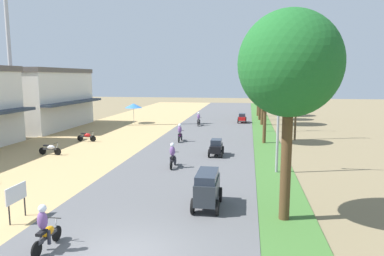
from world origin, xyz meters
TOP-DOWN VIEW (x-y plane):
  - road_strip at (0.00, 0.00)m, footprint 9.00×140.00m
  - shophouse_mid at (-19.98, 27.15)m, footprint 9.05×12.08m
  - parked_motorbike_second at (-10.80, 13.81)m, footprint 1.80×0.54m
  - parked_motorbike_third at (-10.58, 19.53)m, footprint 1.80×0.54m
  - street_signboard at (-5.35, 2.15)m, footprint 0.06×1.30m
  - vendor_umbrella at (-10.44, 32.68)m, footprint 2.20×2.20m
  - median_tree_nearest at (5.56, 4.03)m, footprint 4.09×4.09m
  - median_tree_second at (5.45, 21.40)m, footprint 3.27×3.27m
  - median_tree_third at (5.70, 33.83)m, footprint 3.93×3.93m
  - median_tree_fourth at (5.51, 38.88)m, footprint 3.01×3.01m
  - median_tree_fifth at (5.43, 43.90)m, footprint 3.89×3.89m
  - streetlamp_near at (5.80, 11.49)m, footprint 3.16×0.20m
  - streetlamp_mid at (5.80, 28.30)m, footprint 3.16×0.20m
  - streetlamp_far at (5.80, 54.66)m, footprint 3.16×0.20m
  - utility_pole_near at (8.42, 23.88)m, footprint 1.80×0.20m
  - car_van_charcoal at (2.24, 4.77)m, footprint 1.19×2.41m
  - car_hatchback_black at (1.67, 15.48)m, footprint 1.04×2.00m
  - car_sedan_red at (3.22, 35.24)m, footprint 1.10×2.26m
  - motorbike_ahead_second at (-2.73, -0.06)m, footprint 0.54×1.80m
  - motorbike_ahead_third at (-0.79, 11.52)m, footprint 0.54×1.80m
  - motorbike_ahead_fourth at (-2.11, 20.78)m, footprint 0.54×1.80m
  - motorbike_ahead_fifth at (-1.91, 31.55)m, footprint 0.54×1.80m

SIDE VIEW (x-z plane):
  - road_strip at x=0.00m, z-range 0.00..0.08m
  - parked_motorbike_second at x=-10.80m, z-range 0.08..1.02m
  - parked_motorbike_third at x=-10.58m, z-range 0.08..1.02m
  - car_sedan_red at x=3.22m, z-range 0.15..1.34m
  - car_hatchback_black at x=1.67m, z-range 0.13..1.36m
  - motorbike_ahead_second at x=-2.73m, z-range 0.03..1.69m
  - motorbike_ahead_third at x=-0.79m, z-range 0.03..1.69m
  - motorbike_ahead_fourth at x=-2.11m, z-range 0.03..1.69m
  - motorbike_ahead_fifth at x=-1.91m, z-range 0.03..1.69m
  - car_van_charcoal at x=2.24m, z-range 0.19..1.86m
  - street_signboard at x=-5.35m, z-range 0.36..1.86m
  - vendor_umbrella at x=-10.44m, z-range 1.05..3.57m
  - shophouse_mid at x=-19.98m, z-range 0.01..6.91m
  - streetlamp_far at x=5.80m, z-range 0.65..7.93m
  - streetlamp_near at x=5.80m, z-range 0.65..8.26m
  - utility_pole_near at x=8.42m, z-range 0.19..8.90m
  - streetlamp_mid at x=5.80m, z-range 0.66..8.70m
  - median_tree_second at x=5.45m, z-range 1.80..8.69m
  - median_tree_nearest at x=5.56m, z-range 2.15..10.68m
  - median_tree_third at x=5.70m, z-range 2.17..11.39m
  - median_tree_fourth at x=5.51m, z-range 2.73..11.43m
  - median_tree_fifth at x=5.43m, z-range 2.92..13.04m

